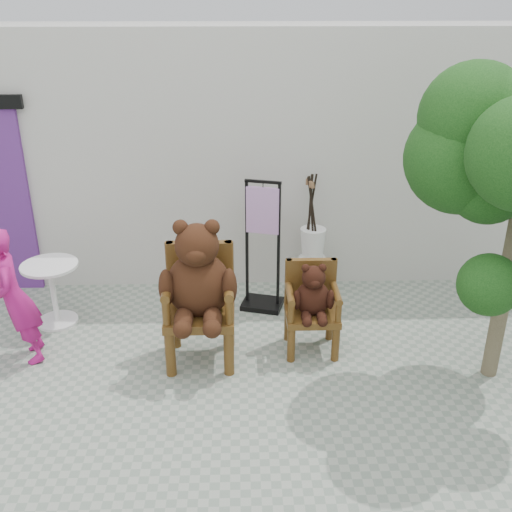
% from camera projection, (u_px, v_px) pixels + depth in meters
% --- Properties ---
extents(ground_plane, '(60.00, 60.00, 0.00)m').
position_uv_depth(ground_plane, '(240.00, 421.00, 5.11)').
color(ground_plane, gray).
rests_on(ground_plane, ground).
extents(back_wall, '(9.00, 1.00, 3.00)m').
position_uv_depth(back_wall, '(237.00, 155.00, 7.31)').
color(back_wall, beige).
rests_on(back_wall, ground).
extents(chair_big, '(0.72, 0.78, 1.48)m').
position_uv_depth(chair_big, '(199.00, 284.00, 5.62)').
color(chair_big, '#462B0F').
rests_on(chair_big, ground).
extents(chair_small, '(0.52, 0.52, 0.96)m').
position_uv_depth(chair_small, '(312.00, 299.00, 5.90)').
color(chair_small, '#462B0F').
rests_on(chair_small, ground).
extents(person, '(0.48, 0.58, 1.38)m').
position_uv_depth(person, '(14.00, 298.00, 5.67)').
color(person, '#AF156D').
rests_on(person, ground).
extents(cafe_table, '(0.60, 0.60, 0.70)m').
position_uv_depth(cafe_table, '(52.00, 287.00, 6.42)').
color(cafe_table, white).
rests_on(cafe_table, ground).
extents(display_stand, '(0.53, 0.46, 1.51)m').
position_uv_depth(display_stand, '(263.00, 261.00, 6.69)').
color(display_stand, black).
rests_on(display_stand, ground).
extents(stool_bucket, '(0.32, 0.32, 1.45)m').
position_uv_depth(stool_bucket, '(312.00, 243.00, 7.00)').
color(stool_bucket, white).
rests_on(stool_bucket, ground).
extents(tree, '(1.69, 1.67, 2.86)m').
position_uv_depth(tree, '(506.00, 155.00, 4.88)').
color(tree, brown).
rests_on(tree, ground).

